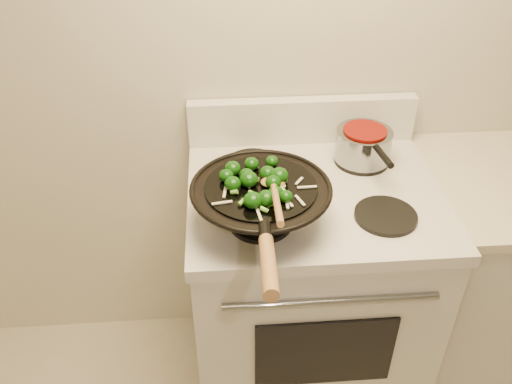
{
  "coord_description": "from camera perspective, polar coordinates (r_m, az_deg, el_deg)",
  "views": [
    {
      "loc": [
        -0.49,
        -0.16,
        1.89
      ],
      "look_at": [
        -0.4,
        1.03,
        1.02
      ],
      "focal_mm": 38.0,
      "sensor_mm": 36.0,
      "label": 1
    }
  ],
  "objects": [
    {
      "name": "stove",
      "position": [
        1.97,
        5.35,
        -10.39
      ],
      "size": [
        0.78,
        0.67,
        1.08
      ],
      "color": "silver",
      "rests_on": "ground"
    },
    {
      "name": "saucepan",
      "position": [
        1.8,
        11.25,
        4.93
      ],
      "size": [
        0.18,
        0.29,
        0.11
      ],
      "color": "gray",
      "rests_on": "stove"
    },
    {
      "name": "wok",
      "position": [
        1.48,
        0.52,
        -1.13
      ],
      "size": [
        0.39,
        0.64,
        0.18
      ],
      "color": "black",
      "rests_on": "stove"
    },
    {
      "name": "counter_unit",
      "position": [
        2.24,
        25.21,
        -8.14
      ],
      "size": [
        0.88,
        0.62,
        0.91
      ],
      "color": "silver",
      "rests_on": "ground"
    },
    {
      "name": "wooden_spoon",
      "position": [
        1.38,
        2.01,
        -0.08
      ],
      "size": [
        0.07,
        0.31,
        0.1
      ],
      "color": "#9B6D3D",
      "rests_on": "wok"
    },
    {
      "name": "stirfry",
      "position": [
        1.45,
        0.16,
        1.13
      ],
      "size": [
        0.28,
        0.27,
        0.04
      ],
      "color": "#0D3808",
      "rests_on": "wok"
    }
  ]
}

